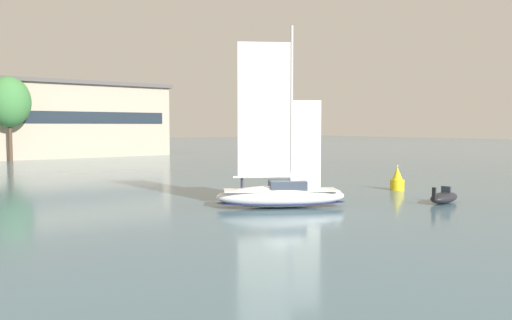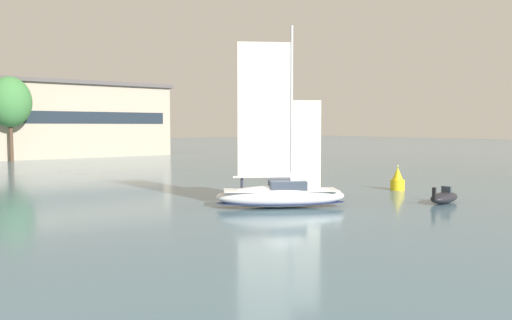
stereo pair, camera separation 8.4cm
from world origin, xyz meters
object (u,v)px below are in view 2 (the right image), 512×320
object	(u,v)px
sailboat_main	(281,193)
motor_tender	(444,198)
tree_shore_center	(10,102)
channel_buoy	(397,180)

from	to	relation	value
sailboat_main	motor_tender	bearing A→B (deg)	-27.70
tree_shore_center	channel_buoy	size ratio (longest dim) A/B	6.13
sailboat_main	motor_tender	distance (m)	12.53
tree_shore_center	motor_tender	world-z (taller)	tree_shore_center
tree_shore_center	sailboat_main	world-z (taller)	tree_shore_center
sailboat_main	motor_tender	size ratio (longest dim) A/B	3.52
channel_buoy	tree_shore_center	bearing A→B (deg)	108.74
sailboat_main	channel_buoy	xyz separation A→B (m)	(14.65, 1.22, -0.12)
tree_shore_center	motor_tender	bearing A→B (deg)	-75.83
sailboat_main	channel_buoy	distance (m)	14.70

